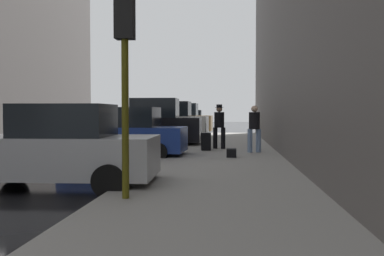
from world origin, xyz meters
TOP-DOWN VIEW (x-y plane):
  - sidewalk at (6.00, 0.00)m, footprint 4.00×40.00m
  - parked_silver_sedan at (2.65, -1.91)m, footprint 4.25×2.16m
  - parked_blue_sedan at (2.65, 3.89)m, footprint 4.25×2.16m
  - parked_black_suv at (2.65, 8.79)m, footprint 4.63×2.12m
  - parked_white_van at (2.65, 14.63)m, footprint 4.66×2.18m
  - parked_bronze_suv at (2.65, 20.11)m, footprint 4.66×2.18m
  - parked_gray_coupe at (2.65, 25.87)m, footprint 4.22×2.10m
  - fire_hydrant at (4.45, 4.59)m, footprint 0.42×0.22m
  - traffic_light at (4.50, -3.51)m, footprint 0.32×0.32m
  - pedestrian_with_fedora at (5.81, 6.57)m, footprint 0.52×0.44m
  - pedestrian_in_jeans at (7.13, 5.11)m, footprint 0.52×0.46m
  - rolling_suitcase at (5.31, 5.86)m, footprint 0.43×0.60m
  - duffel_bag at (6.30, 3.35)m, footprint 0.32×0.44m

SIDE VIEW (x-z plane):
  - sidewalk at x=6.00m, z-range 0.00..0.15m
  - duffel_bag at x=6.30m, z-range 0.15..0.43m
  - rolling_suitcase at x=5.31m, z-range -0.03..1.01m
  - fire_hydrant at x=4.45m, z-range 0.15..0.85m
  - parked_silver_sedan at x=2.65m, z-range -0.05..1.74m
  - parked_blue_sedan at x=2.65m, z-range -0.05..1.74m
  - parked_gray_coupe at x=2.65m, z-range -0.05..1.74m
  - parked_black_suv at x=2.65m, z-range -0.09..2.16m
  - parked_white_van at x=2.65m, z-range -0.09..2.16m
  - parked_bronze_suv at x=2.65m, z-range -0.09..2.16m
  - pedestrian_in_jeans at x=7.13m, z-range 0.25..1.96m
  - pedestrian_with_fedora at x=5.81m, z-range 0.25..2.02m
  - traffic_light at x=4.50m, z-range 0.96..4.56m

